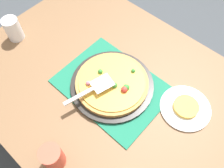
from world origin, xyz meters
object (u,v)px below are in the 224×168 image
at_px(cup_far, 13,29).
at_px(pizza_server, 93,89).
at_px(plate_near_left, 185,108).
at_px(pizza_pan, 112,85).
at_px(served_slice_left, 186,107).
at_px(cup_near, 53,157).
at_px(pizza, 112,83).

distance_m(cup_far, pizza_server, 0.55).
bearing_deg(plate_near_left, cup_far, -164.73).
xyz_separation_m(pizza_pan, cup_far, (-0.57, -0.11, 0.05)).
bearing_deg(cup_far, served_slice_left, 15.27).
distance_m(served_slice_left, cup_near, 0.58).
bearing_deg(pizza, cup_far, -168.99).
relative_size(pizza_pan, cup_far, 3.17).
relative_size(served_slice_left, pizza_server, 0.47).
bearing_deg(pizza_pan, pizza, -1.67).
xyz_separation_m(served_slice_left, pizza_server, (-0.34, -0.22, 0.05)).
xyz_separation_m(plate_near_left, pizza_server, (-0.34, -0.22, 0.06)).
distance_m(pizza, cup_far, 0.59).
height_order(served_slice_left, pizza_server, pizza_server).
bearing_deg(pizza, pizza_pan, 178.33).
bearing_deg(pizza_server, pizza, 74.14).
bearing_deg(cup_near, pizza_server, 106.60).
xyz_separation_m(pizza, plate_near_left, (0.31, 0.13, -0.03)).
xyz_separation_m(served_slice_left, cup_near, (-0.25, -0.52, 0.04)).
bearing_deg(pizza_pan, cup_far, -168.96).
height_order(pizza_pan, plate_near_left, pizza_pan).
relative_size(cup_near, pizza_server, 0.51).
bearing_deg(cup_far, cup_near, -23.91).
xyz_separation_m(plate_near_left, served_slice_left, (0.00, 0.00, 0.01)).
bearing_deg(cup_far, pizza_server, 1.83).
bearing_deg(served_slice_left, pizza_server, -146.41).
relative_size(plate_near_left, cup_near, 1.83).
distance_m(cup_near, cup_far, 0.70).
bearing_deg(cup_far, plate_near_left, 15.27).
xyz_separation_m(plate_near_left, cup_near, (-0.25, -0.52, 0.06)).
distance_m(pizza_pan, cup_far, 0.59).
height_order(cup_near, cup_far, same).
bearing_deg(pizza, pizza_server, -105.86).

